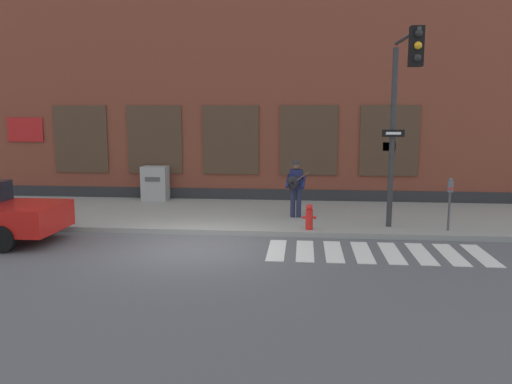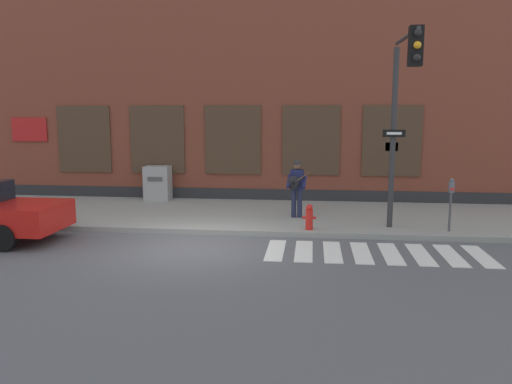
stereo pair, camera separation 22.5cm
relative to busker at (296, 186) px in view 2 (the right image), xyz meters
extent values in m
plane|color=#56565B|center=(-2.43, -3.15, -1.13)|extent=(160.00, 160.00, 0.00)
cube|color=gray|center=(-2.43, 0.58, -1.06)|extent=(28.00, 5.00, 0.15)
cube|color=brown|center=(-2.43, 5.08, 3.02)|extent=(28.00, 4.00, 8.32)
cube|color=#28282B|center=(-2.43, 3.06, -0.86)|extent=(28.00, 0.04, 0.55)
cube|color=#473323|center=(-8.08, 3.05, 1.20)|extent=(2.05, 0.06, 2.49)
cube|color=black|center=(-8.08, 3.04, 1.20)|extent=(1.93, 0.03, 2.37)
cube|color=#473323|center=(-5.25, 3.05, 1.20)|extent=(2.05, 0.06, 2.49)
cube|color=black|center=(-5.25, 3.04, 1.20)|extent=(1.93, 0.03, 2.37)
cube|color=#473323|center=(-2.43, 3.05, 1.20)|extent=(2.05, 0.06, 2.49)
cube|color=black|center=(-2.43, 3.04, 1.20)|extent=(1.93, 0.03, 2.37)
cube|color=#473323|center=(0.40, 3.05, 1.20)|extent=(2.05, 0.06, 2.49)
cube|color=black|center=(0.40, 3.04, 1.20)|extent=(1.93, 0.03, 2.37)
cube|color=#473323|center=(3.23, 3.05, 1.20)|extent=(2.05, 0.06, 2.49)
cube|color=black|center=(3.23, 3.04, 1.20)|extent=(1.93, 0.03, 2.37)
cube|color=red|center=(-10.24, 3.04, 1.55)|extent=(1.40, 0.04, 0.90)
cube|color=yellow|center=(3.23, 3.03, 1.00)|extent=(0.44, 0.02, 0.30)
cube|color=silver|center=(-0.39, -3.23, -1.13)|extent=(0.42, 1.90, 0.01)
cube|color=silver|center=(0.30, -3.23, -1.13)|extent=(0.42, 1.90, 0.01)
cube|color=silver|center=(0.98, -3.23, -1.13)|extent=(0.42, 1.90, 0.01)
cube|color=silver|center=(1.66, -3.23, -1.13)|extent=(0.42, 1.90, 0.01)
cube|color=silver|center=(2.34, -3.23, -1.13)|extent=(0.42, 1.90, 0.01)
cube|color=silver|center=(3.03, -3.23, -1.13)|extent=(0.42, 1.90, 0.01)
cube|color=silver|center=(3.71, -3.23, -1.13)|extent=(0.42, 1.90, 0.01)
cube|color=silver|center=(4.39, -3.23, -1.13)|extent=(0.42, 1.90, 0.01)
cube|color=silver|center=(-5.96, -2.59, -0.40)|extent=(0.06, 0.24, 0.12)
cube|color=silver|center=(-5.96, -3.73, -0.40)|extent=(0.06, 0.24, 0.12)
cylinder|color=black|center=(-6.89, -2.28, -0.80)|extent=(0.66, 0.24, 0.66)
cylinder|color=black|center=(-6.89, -4.03, -0.80)|extent=(0.66, 0.24, 0.66)
cylinder|color=#1E233D|center=(0.10, 0.03, -0.56)|extent=(0.15, 0.15, 0.85)
cylinder|color=#1E233D|center=(-0.08, 0.02, -0.56)|extent=(0.15, 0.15, 0.85)
cube|color=#191E47|center=(0.01, 0.04, 0.17)|extent=(0.40, 0.25, 0.62)
sphere|color=brown|center=(0.01, 0.04, 0.59)|extent=(0.22, 0.22, 0.22)
cylinder|color=#333338|center=(0.01, 0.04, 0.65)|extent=(0.28, 0.28, 0.02)
cylinder|color=#333338|center=(0.01, 0.04, 0.70)|extent=(0.18, 0.18, 0.09)
cylinder|color=#191E47|center=(0.24, -0.09, 0.13)|extent=(0.14, 0.52, 0.39)
cylinder|color=#191E47|center=(-0.23, -0.04, 0.13)|extent=(0.14, 0.52, 0.39)
ellipsoid|color=black|center=(-0.08, -0.14, 0.10)|extent=(0.37, 0.15, 0.44)
cylinder|color=black|center=(-0.09, -0.20, 0.10)|extent=(0.09, 0.02, 0.09)
cylinder|color=brown|center=(0.17, -0.18, 0.28)|extent=(0.47, 0.08, 0.34)
cylinder|color=#2D2D30|center=(2.63, -0.99, 1.45)|extent=(0.15, 0.15, 4.86)
cylinder|color=#2D2D30|center=(2.67, -2.19, 3.98)|extent=(0.17, 2.41, 0.09)
cube|color=black|center=(2.70, -3.16, 3.63)|extent=(0.31, 0.25, 0.88)
sphere|color=black|center=(2.71, -3.32, 3.89)|extent=(0.17, 0.17, 0.17)
sphere|color=orange|center=(2.71, -3.32, 3.63)|extent=(0.17, 0.17, 0.17)
sphere|color=black|center=(2.71, -3.32, 3.36)|extent=(0.17, 0.17, 0.17)
cube|color=black|center=(2.64, -1.10, 1.62)|extent=(0.60, 0.05, 0.20)
cube|color=white|center=(2.64, -1.12, 1.62)|extent=(0.40, 0.02, 0.07)
cylinder|color=#47474C|center=(4.14, -1.36, -0.46)|extent=(0.06, 0.06, 1.05)
cube|color=#565B66|center=(4.14, -1.36, 0.22)|extent=(0.13, 0.10, 0.30)
sphere|color=#565B66|center=(4.14, -1.36, 0.40)|extent=(0.11, 0.11, 0.11)
cube|color=red|center=(4.14, -1.41, 0.17)|extent=(0.09, 0.01, 0.07)
cube|color=#9E9E9E|center=(-5.15, 2.63, -0.36)|extent=(0.91, 0.64, 1.24)
cube|color=#4C4C4C|center=(-5.15, 2.30, -0.18)|extent=(0.55, 0.02, 0.16)
cylinder|color=red|center=(0.41, -1.58, -0.71)|extent=(0.20, 0.20, 0.55)
sphere|color=red|center=(0.41, -1.58, -0.37)|extent=(0.18, 0.18, 0.18)
cylinder|color=red|center=(0.27, -1.58, -0.65)|extent=(0.10, 0.07, 0.07)
cylinder|color=red|center=(0.55, -1.58, -0.65)|extent=(0.10, 0.07, 0.07)
camera|label=1|loc=(0.24, -14.94, 2.13)|focal=35.00mm
camera|label=2|loc=(0.46, -14.92, 2.13)|focal=35.00mm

